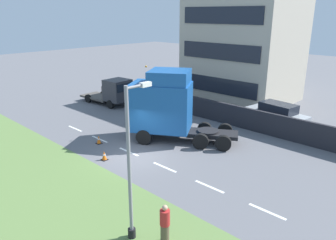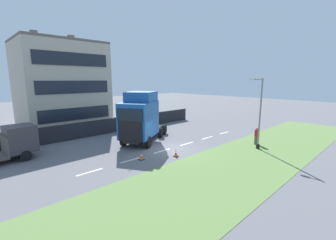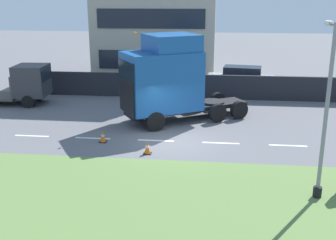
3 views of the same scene
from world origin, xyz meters
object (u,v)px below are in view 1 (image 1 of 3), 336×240
object	(u,v)px
traffic_cone_lead	(99,140)
traffic_cone_trailing	(104,156)
parked_car	(276,116)
pedestrian	(165,225)
flatbed_truck	(114,92)
lamp_post	(131,172)
lorry_cab	(165,106)

from	to	relation	value
traffic_cone_lead	traffic_cone_trailing	size ratio (longest dim) A/B	1.00
parked_car	pedestrian	distance (m)	15.67
flatbed_truck	traffic_cone_lead	xyz separation A→B (m)	(-6.70, -6.92, -1.07)
parked_car	traffic_cone_trailing	world-z (taller)	parked_car
parked_car	lamp_post	size ratio (longest dim) A/B	0.81
lamp_post	pedestrian	size ratio (longest dim) A/B	3.72
traffic_cone_lead	lorry_cab	bearing A→B (deg)	-36.27
lorry_cab	pedestrian	xyz separation A→B (m)	(-7.81, -7.57, -1.65)
pedestrian	traffic_cone_lead	distance (m)	11.08
flatbed_truck	lamp_post	distance (m)	19.75
lorry_cab	traffic_cone_trailing	xyz separation A→B (m)	(-4.97, 0.27, -2.18)
lamp_post	traffic_cone_lead	distance (m)	10.59
lamp_post	parked_car	bearing A→B (deg)	6.77
lamp_post	traffic_cone_trailing	bearing A→B (deg)	62.84
parked_car	lamp_post	bearing A→B (deg)	-165.48
parked_car	lamp_post	distance (m)	16.19
traffic_cone_lead	traffic_cone_trailing	world-z (taller)	same
pedestrian	lorry_cab	bearing A→B (deg)	44.13
flatbed_truck	parked_car	distance (m)	14.85
flatbed_truck	traffic_cone_trailing	distance (m)	12.34
traffic_cone_lead	traffic_cone_trailing	bearing A→B (deg)	-118.31
flatbed_truck	pedestrian	size ratio (longest dim) A/B	3.48
parked_car	flatbed_truck	bearing A→B (deg)	115.54
traffic_cone_trailing	lorry_cab	bearing A→B (deg)	-3.16
flatbed_truck	lamp_post	size ratio (longest dim) A/B	0.94
pedestrian	traffic_cone_lead	size ratio (longest dim) A/B	2.84
traffic_cone_trailing	pedestrian	bearing A→B (deg)	-109.89
flatbed_truck	traffic_cone_lead	size ratio (longest dim) A/B	9.89
flatbed_truck	pedestrian	bearing A→B (deg)	54.23
traffic_cone_trailing	traffic_cone_lead	bearing A→B (deg)	61.69
pedestrian	traffic_cone_trailing	distance (m)	8.36
flatbed_truck	pedestrian	distance (m)	20.32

